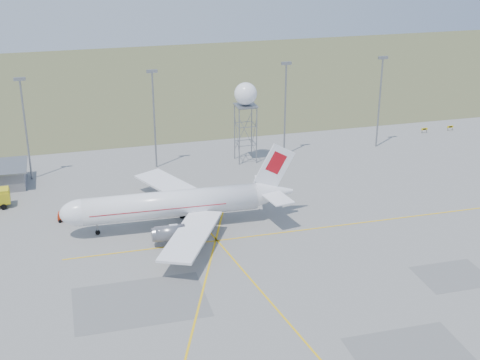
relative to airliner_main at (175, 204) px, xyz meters
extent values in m
plane|color=gray|center=(11.15, -36.92, -4.13)|extent=(400.00, 400.00, 0.00)
cube|color=#4C5A31|center=(11.15, 103.08, -4.11)|extent=(400.00, 120.00, 0.03)
cylinder|color=gray|center=(-23.85, 29.08, 5.87)|extent=(0.36, 0.36, 20.00)
cube|color=gray|center=(-23.85, 29.08, 16.07)|extent=(2.20, 0.50, 0.60)
cylinder|color=gray|center=(1.15, 29.08, 5.87)|extent=(0.36, 0.36, 20.00)
cube|color=gray|center=(1.15, 29.08, 16.07)|extent=(2.20, 0.50, 0.60)
cylinder|color=gray|center=(29.15, 29.08, 5.87)|extent=(0.36, 0.36, 20.00)
cube|color=gray|center=(29.15, 29.08, 16.07)|extent=(2.20, 0.50, 0.60)
cylinder|color=gray|center=(51.15, 29.08, 5.87)|extent=(0.36, 0.36, 20.00)
cube|color=gray|center=(51.15, 29.08, 16.07)|extent=(2.20, 0.50, 0.60)
cylinder|color=black|center=(66.15, 35.08, -3.73)|extent=(0.10, 0.10, 0.80)
cylinder|color=black|center=(67.35, 35.08, -3.73)|extent=(0.10, 0.10, 0.80)
cube|color=yellow|center=(66.75, 35.08, -3.18)|extent=(1.60, 0.15, 0.50)
cube|color=black|center=(66.75, 35.00, -3.18)|extent=(0.80, 0.03, 0.30)
cylinder|color=black|center=(73.15, 35.08, -3.73)|extent=(0.10, 0.10, 0.80)
cylinder|color=black|center=(74.35, 35.08, -3.73)|extent=(0.10, 0.10, 0.80)
cube|color=yellow|center=(73.75, 35.08, -3.18)|extent=(1.60, 0.15, 0.50)
cube|color=black|center=(73.75, 35.00, -3.18)|extent=(0.80, 0.03, 0.30)
cylinder|color=white|center=(-0.68, 0.02, 0.12)|extent=(29.16, 5.38, 4.47)
ellipsoid|color=white|center=(-15.19, 0.48, 0.12)|extent=(7.28, 4.69, 4.47)
cube|color=black|center=(-16.53, 0.52, 0.79)|extent=(1.77, 2.51, 1.09)
cone|color=white|center=(17.18, -0.54, 0.45)|extent=(6.84, 4.68, 4.47)
cube|color=white|center=(17.18, -0.54, 5.14)|extent=(7.16, 0.56, 8.40)
cube|color=#B80C16|center=(17.40, -0.55, 5.92)|extent=(3.86, 0.50, 4.31)
cube|color=white|center=(16.73, 3.05, 1.01)|extent=(3.77, 6.25, 0.20)
cube|color=white|center=(16.51, -4.10, 1.01)|extent=(3.77, 6.25, 0.20)
cube|color=white|center=(1.31, 10.01, -1.00)|extent=(12.21, 18.49, 0.40)
cube|color=white|center=(0.68, -10.08, -1.00)|extent=(13.08, 18.30, 0.40)
cylinder|color=slate|center=(-1.59, 6.53, -2.01)|extent=(4.77, 2.72, 2.57)
cylinder|color=slate|center=(-2.00, -6.42, -2.01)|extent=(4.77, 2.72, 2.57)
cube|color=#B80C16|center=(-2.91, 0.09, 0.23)|extent=(22.46, 5.21, 0.13)
cylinder|color=black|center=(-12.96, 0.41, -3.62)|extent=(0.81, 0.81, 1.00)
cube|color=black|center=(1.55, -0.05, -3.62)|extent=(1.33, 6.73, 1.00)
cylinder|color=gray|center=(1.55, -0.05, -3.12)|extent=(0.28, 0.28, 2.01)
cylinder|color=gray|center=(18.13, 25.87, 1.99)|extent=(0.23, 0.23, 12.23)
cylinder|color=gray|center=(21.90, 25.87, 1.99)|extent=(0.23, 0.23, 12.23)
cylinder|color=gray|center=(21.90, 29.64, 1.99)|extent=(0.23, 0.23, 12.23)
cylinder|color=gray|center=(18.13, 29.64, 1.99)|extent=(0.23, 0.23, 12.23)
cube|color=gray|center=(20.01, 27.75, 8.10)|extent=(4.36, 4.36, 0.24)
sphere|color=white|center=(20.01, 27.75, 10.55)|extent=(4.70, 4.70, 4.70)
cube|color=gold|center=(-28.49, 16.38, -1.36)|extent=(2.39, 2.75, 1.34)
cube|color=black|center=(-27.82, 16.40, -1.27)|extent=(0.19, 2.48, 0.95)
cube|color=#B4280C|center=(-18.17, 7.35, -3.42)|extent=(2.14, 1.43, 0.85)
cube|color=#B4280C|center=(-18.64, 7.37, -2.76)|extent=(0.91, 1.17, 0.47)
camera|label=1|loc=(-16.29, -100.99, 45.43)|focal=50.00mm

